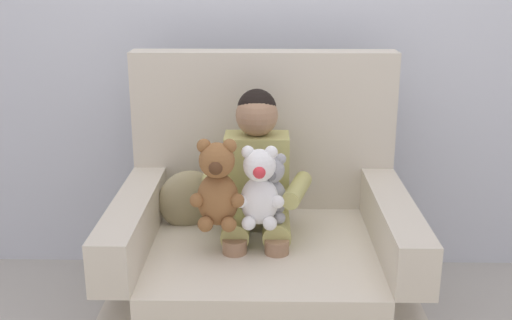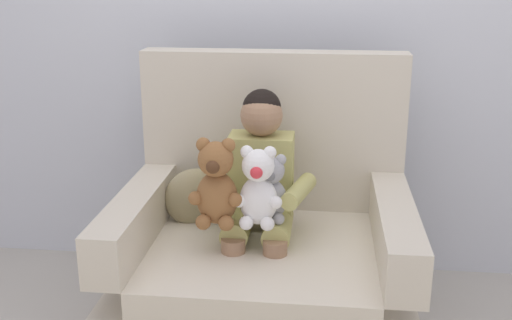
{
  "view_description": "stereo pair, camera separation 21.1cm",
  "coord_description": "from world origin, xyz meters",
  "px_view_note": "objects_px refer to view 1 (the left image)",
  "views": [
    {
      "loc": [
        0.01,
        -2.25,
        1.48
      ],
      "look_at": [
        -0.03,
        -0.05,
        0.79
      ],
      "focal_mm": 43.3,
      "sensor_mm": 36.0,
      "label": 1
    },
    {
      "loc": [
        0.22,
        -2.23,
        1.48
      ],
      "look_at": [
        -0.03,
        -0.05,
        0.79
      ],
      "focal_mm": 43.3,
      "sensor_mm": 36.0,
      "label": 2
    }
  ],
  "objects_px": {
    "plush_brown": "(217,186)",
    "throw_pillow": "(189,200)",
    "plush_grey": "(271,189)",
    "plush_white": "(259,189)",
    "armchair": "(263,256)",
    "seated_child": "(257,183)"
  },
  "relations": [
    {
      "from": "plush_grey",
      "to": "plush_brown",
      "type": "bearing_deg",
      "value": -149.17
    },
    {
      "from": "seated_child",
      "to": "throw_pillow",
      "type": "height_order",
      "value": "seated_child"
    },
    {
      "from": "seated_child",
      "to": "throw_pillow",
      "type": "bearing_deg",
      "value": 167.58
    },
    {
      "from": "plush_grey",
      "to": "throw_pillow",
      "type": "distance_m",
      "value": 0.43
    },
    {
      "from": "armchair",
      "to": "plush_grey",
      "type": "bearing_deg",
      "value": -74.17
    },
    {
      "from": "throw_pillow",
      "to": "plush_brown",
      "type": "bearing_deg",
      "value": -63.41
    },
    {
      "from": "plush_white",
      "to": "plush_grey",
      "type": "bearing_deg",
      "value": 70.93
    },
    {
      "from": "plush_brown",
      "to": "throw_pillow",
      "type": "xyz_separation_m",
      "value": [
        -0.14,
        0.29,
        -0.17
      ]
    },
    {
      "from": "plush_white",
      "to": "throw_pillow",
      "type": "xyz_separation_m",
      "value": [
        -0.3,
        0.28,
        -0.15
      ]
    },
    {
      "from": "plush_white",
      "to": "seated_child",
      "type": "bearing_deg",
      "value": 113.67
    },
    {
      "from": "seated_child",
      "to": "throw_pillow",
      "type": "xyz_separation_m",
      "value": [
        -0.29,
        0.1,
        -0.11
      ]
    },
    {
      "from": "plush_grey",
      "to": "plush_white",
      "type": "xyz_separation_m",
      "value": [
        -0.04,
        -0.05,
        0.02
      ]
    },
    {
      "from": "plush_white",
      "to": "throw_pillow",
      "type": "height_order",
      "value": "plush_white"
    },
    {
      "from": "plush_grey",
      "to": "plush_white",
      "type": "bearing_deg",
      "value": -116.0
    },
    {
      "from": "seated_child",
      "to": "plush_brown",
      "type": "bearing_deg",
      "value": -120.06
    },
    {
      "from": "plush_white",
      "to": "throw_pillow",
      "type": "bearing_deg",
      "value": 156.57
    },
    {
      "from": "plush_grey",
      "to": "plush_white",
      "type": "height_order",
      "value": "plush_white"
    },
    {
      "from": "plush_grey",
      "to": "plush_brown",
      "type": "distance_m",
      "value": 0.21
    },
    {
      "from": "plush_brown",
      "to": "throw_pillow",
      "type": "relative_size",
      "value": 1.31
    },
    {
      "from": "armchair",
      "to": "plush_grey",
      "type": "relative_size",
      "value": 4.31
    },
    {
      "from": "plush_grey",
      "to": "plush_brown",
      "type": "relative_size",
      "value": 0.78
    },
    {
      "from": "armchair",
      "to": "plush_white",
      "type": "relative_size",
      "value": 3.68
    }
  ]
}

